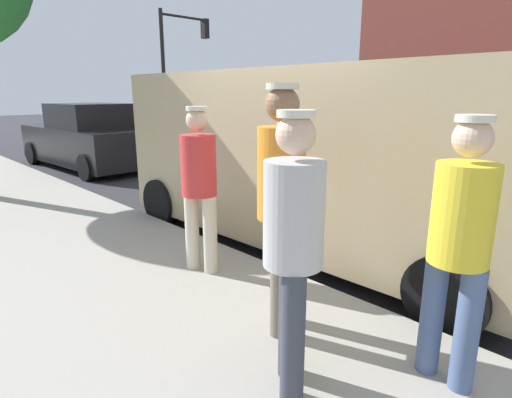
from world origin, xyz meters
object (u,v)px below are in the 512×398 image
(parked_van, at_px, (314,154))
(pedestrian_in_orange, at_px, (281,194))
(pedestrian_in_gray, at_px, (293,240))
(traffic_light_corner, at_px, (180,54))
(parking_meter_near, at_px, (281,178))
(pedestrian_in_red, at_px, (199,180))
(parked_sedan_behind, at_px, (90,139))
(pedestrian_in_yellow, at_px, (460,239))

(parked_van, bearing_deg, pedestrian_in_orange, 32.59)
(pedestrian_in_gray, distance_m, traffic_light_corner, 16.81)
(parking_meter_near, distance_m, pedestrian_in_gray, 1.31)
(pedestrian_in_gray, bearing_deg, parked_van, -143.83)
(pedestrian_in_red, height_order, traffic_light_corner, traffic_light_corner)
(pedestrian_in_orange, bearing_deg, parked_sedan_behind, -104.36)
(pedestrian_in_orange, relative_size, parked_sedan_behind, 0.40)
(traffic_light_corner, bearing_deg, parking_meter_near, 59.09)
(pedestrian_in_yellow, distance_m, traffic_light_corner, 16.97)
(pedestrian_in_red, xyz_separation_m, parked_van, (-1.76, 0.01, 0.08))
(parking_meter_near, height_order, parked_van, parked_van)
(pedestrian_in_gray, height_order, traffic_light_corner, traffic_light_corner)
(pedestrian_in_gray, xyz_separation_m, parked_van, (-2.41, -1.76, 0.06))
(pedestrian_in_yellow, xyz_separation_m, traffic_light_corner, (-8.06, -14.73, 2.44))
(parked_sedan_behind, xyz_separation_m, traffic_light_corner, (-6.09, -4.76, 2.77))
(pedestrian_in_gray, xyz_separation_m, traffic_light_corner, (-8.80, -14.11, 2.42))
(parking_meter_near, height_order, pedestrian_in_gray, pedestrian_in_gray)
(parked_sedan_behind, bearing_deg, pedestrian_in_gray, 73.86)
(pedestrian_in_gray, distance_m, pedestrian_in_orange, 0.68)
(parked_van, bearing_deg, pedestrian_in_red, -0.40)
(pedestrian_in_gray, height_order, pedestrian_in_red, pedestrian_in_gray)
(parking_meter_near, distance_m, parked_van, 1.71)
(pedestrian_in_yellow, xyz_separation_m, parked_van, (-1.67, -2.38, 0.08))
(parking_meter_near, bearing_deg, pedestrian_in_orange, 42.69)
(pedestrian_in_orange, xyz_separation_m, parked_sedan_behind, (-2.27, -8.85, -0.44))
(parking_meter_near, bearing_deg, parked_van, -151.15)
(pedestrian_in_red, bearing_deg, pedestrian_in_gray, 69.77)
(pedestrian_in_yellow, relative_size, parked_sedan_behind, 0.36)
(parking_meter_near, bearing_deg, parked_sedan_behind, -102.06)
(parked_sedan_behind, bearing_deg, pedestrian_in_yellow, 78.84)
(pedestrian_in_yellow, relative_size, pedestrian_in_gray, 0.98)
(pedestrian_in_orange, distance_m, parked_sedan_behind, 9.15)
(parking_meter_near, xyz_separation_m, parked_van, (-1.50, -0.83, -0.03))
(pedestrian_in_yellow, height_order, pedestrian_in_gray, pedestrian_in_gray)
(pedestrian_in_orange, bearing_deg, pedestrian_in_gray, 48.76)
(parking_meter_near, distance_m, pedestrian_in_yellow, 1.57)
(pedestrian_in_gray, relative_size, traffic_light_corner, 0.32)
(parked_sedan_behind, bearing_deg, parked_van, 87.75)
(parking_meter_near, xyz_separation_m, traffic_light_corner, (-7.89, -13.18, 2.34))
(pedestrian_in_gray, height_order, parked_sedan_behind, pedestrian_in_gray)
(pedestrian_in_yellow, distance_m, pedestrian_in_gray, 0.97)
(pedestrian_in_red, bearing_deg, pedestrian_in_yellow, 92.06)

